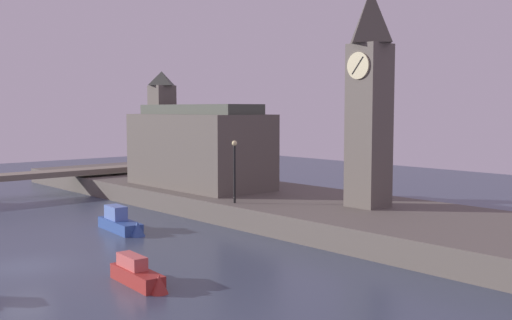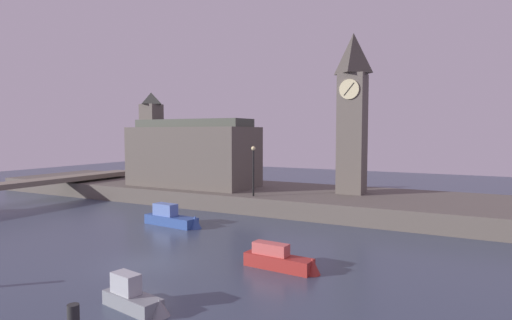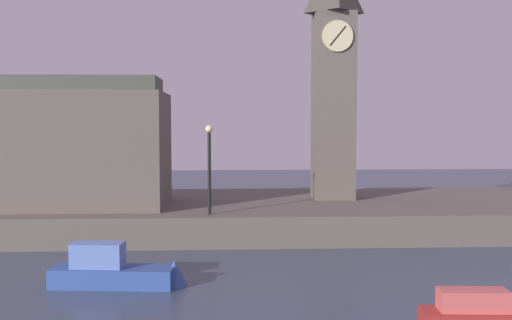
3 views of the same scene
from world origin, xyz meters
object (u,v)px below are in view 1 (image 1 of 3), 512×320
at_px(parliament_hall, 196,146).
at_px(boat_tour_blue, 123,224).
at_px(clock_tower, 369,94).
at_px(boat_dinghy_red, 140,275).
at_px(streetlamp, 235,165).

relative_size(parliament_hall, boat_tour_blue, 2.55).
xyz_separation_m(clock_tower, boat_dinghy_red, (1.38, -18.04, -8.38)).
relative_size(streetlamp, boat_tour_blue, 0.84).
bearing_deg(parliament_hall, streetlamp, -20.77).
relative_size(clock_tower, parliament_hall, 1.09).
height_order(streetlamp, boat_dinghy_red, streetlamp).
relative_size(parliament_hall, streetlamp, 3.03).
distance_m(parliament_hall, boat_tour_blue, 12.93).
bearing_deg(parliament_hall, boat_dinghy_red, -42.17).
xyz_separation_m(streetlamp, boat_tour_blue, (-2.92, -6.97, -3.61)).
height_order(boat_dinghy_red, boat_tour_blue, boat_tour_blue).
xyz_separation_m(streetlamp, boat_dinghy_red, (8.34, -12.39, -3.66)).
height_order(clock_tower, boat_dinghy_red, clock_tower).
bearing_deg(boat_tour_blue, boat_dinghy_red, -25.73).
height_order(clock_tower, streetlamp, clock_tower).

